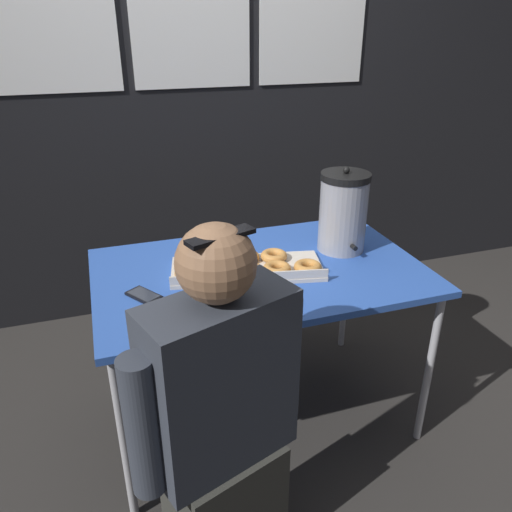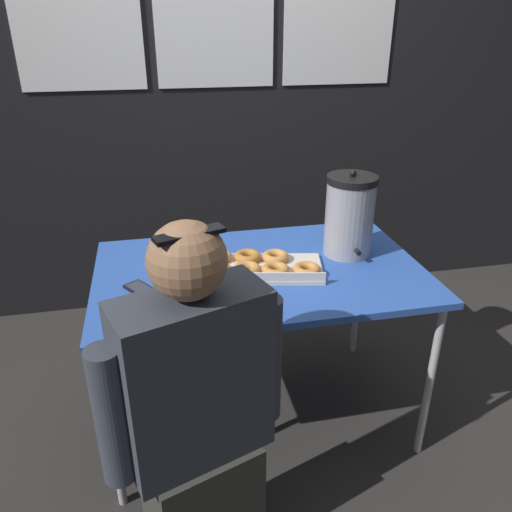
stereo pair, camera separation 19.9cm
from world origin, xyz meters
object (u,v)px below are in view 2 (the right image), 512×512
Objects in this scene: person_seated at (198,421)px; cell_phone at (140,289)px; coffee_urn at (349,216)px; donut_box at (243,266)px.

cell_phone is at bearing -93.25° from person_seated.
cell_phone is 0.12× the size of person_seated.
coffee_urn is 0.90m from cell_phone.
donut_box is at bearing -22.66° from cell_phone.
person_seated is (-0.25, -0.61, -0.19)m from donut_box.
cell_phone is 0.58m from person_seated.
donut_box is 0.41m from cell_phone.
donut_box is 0.50m from coffee_urn.
person_seated is at bearing -107.83° from cell_phone.
donut_box is at bearing -170.69° from coffee_urn.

